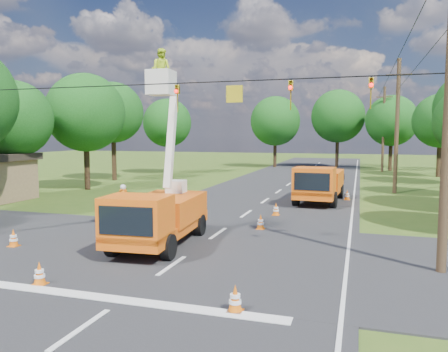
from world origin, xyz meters
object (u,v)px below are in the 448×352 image
(bucket_truck, at_px, (158,205))
(ground_worker, at_px, (124,210))
(distant_car, at_px, (328,177))
(traffic_cone_1, at_px, (235,299))
(second_truck, at_px, (319,183))
(pole_right_mid, at_px, (397,125))
(traffic_cone_6, at_px, (347,195))
(tree_right_e, at_px, (441,121))
(traffic_cone_0, at_px, (39,274))
(tree_left_f, at_px, (167,123))
(tree_far_b, at_px, (338,116))
(traffic_cone_4, at_px, (13,238))
(tree_left_c, at_px, (13,119))
(tree_left_e, at_px, (113,113))
(pole_right_near, at_px, (448,112))
(tree_far_c, at_px, (392,121))
(tree_left_d, at_px, (85,113))
(tree_far_a, at_px, (275,121))
(traffic_cone_3, at_px, (276,209))
(pole_right_far, at_px, (383,129))
(traffic_cone_2, at_px, (261,222))

(bucket_truck, distance_m, ground_worker, 3.18)
(distant_car, xyz_separation_m, traffic_cone_1, (-0.21, -29.24, -0.35))
(second_truck, xyz_separation_m, pole_right_mid, (5.05, 6.52, 3.84))
(traffic_cone_6, bearing_deg, tree_right_e, 66.54)
(traffic_cone_0, xyz_separation_m, tree_right_e, (16.75, 39.82, 5.45))
(tree_left_f, bearing_deg, tree_far_b, 40.12)
(traffic_cone_0, relative_size, traffic_cone_4, 1.00)
(tree_left_f, distance_m, tree_right_e, 29.03)
(tree_left_f, relative_size, tree_right_e, 0.97)
(tree_left_c, distance_m, tree_right_e, 39.93)
(tree_left_e, bearing_deg, bucket_truck, -54.92)
(second_truck, bearing_deg, pole_right_near, -66.40)
(second_truck, bearing_deg, tree_left_e, 160.25)
(tree_left_c, height_order, tree_far_c, tree_far_c)
(traffic_cone_0, relative_size, traffic_cone_1, 1.00)
(traffic_cone_6, relative_size, tree_left_e, 0.08)
(bucket_truck, height_order, pole_right_mid, pole_right_mid)
(bucket_truck, relative_size, pole_right_near, 0.78)
(tree_left_c, height_order, tree_far_b, tree_far_b)
(tree_left_d, bearing_deg, pole_right_near, -32.55)
(second_truck, height_order, tree_left_d, tree_left_d)
(bucket_truck, bearing_deg, distant_car, 74.42)
(traffic_cone_1, distance_m, tree_far_a, 49.02)
(tree_left_e, distance_m, tree_far_c, 33.04)
(tree_left_f, relative_size, tree_far_c, 0.92)
(traffic_cone_0, bearing_deg, pole_right_near, 22.83)
(pole_right_near, bearing_deg, bucket_truck, 177.88)
(tree_left_c, bearing_deg, tree_left_f, 85.37)
(traffic_cone_6, xyz_separation_m, tree_far_b, (-2.18, 29.87, 6.45))
(tree_right_e, distance_m, tree_far_c, 8.22)
(second_truck, height_order, ground_worker, second_truck)
(traffic_cone_3, relative_size, pole_right_near, 0.07)
(tree_left_d, bearing_deg, tree_far_a, 70.35)
(tree_right_e, bearing_deg, second_truck, -115.69)
(traffic_cone_3, relative_size, tree_far_c, 0.08)
(traffic_cone_3, relative_size, tree_left_e, 0.08)
(pole_right_mid, xyz_separation_m, tree_far_b, (-5.50, 25.00, 1.70))
(distant_car, distance_m, pole_right_near, 25.18)
(traffic_cone_3, distance_m, tree_far_a, 35.93)
(bucket_truck, height_order, pole_right_near, pole_right_near)
(traffic_cone_6, relative_size, tree_right_e, 0.08)
(tree_left_e, xyz_separation_m, tree_right_e, (30.60, 13.00, -0.68))
(traffic_cone_1, bearing_deg, tree_far_c, 82.20)
(pole_right_far, distance_m, tree_far_a, 13.87)
(pole_right_far, bearing_deg, traffic_cone_0, -104.33)
(traffic_cone_2, bearing_deg, tree_right_e, 68.19)
(second_truck, relative_size, tree_left_e, 0.71)
(tree_far_a, bearing_deg, traffic_cone_4, -92.58)
(distant_car, xyz_separation_m, pole_right_mid, (5.23, -4.24, 4.40))
(second_truck, xyz_separation_m, pole_right_far, (5.05, 26.52, 3.84))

